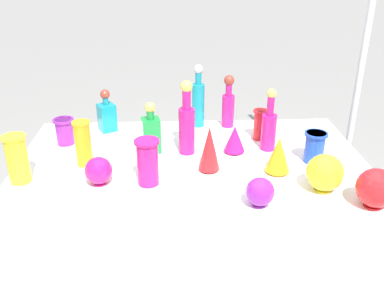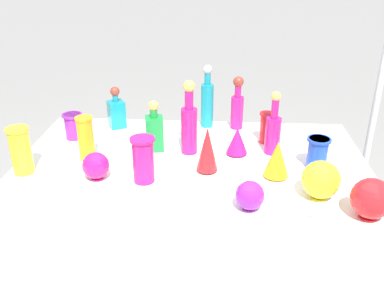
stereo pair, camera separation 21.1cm
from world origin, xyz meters
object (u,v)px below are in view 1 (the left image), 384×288
Objects in this scene: square_decanter_1 at (107,115)px; slender_vase_4 at (83,142)px; slender_vase_0 at (315,146)px; tall_bottle_0 at (228,104)px; fluted_vase_0 at (209,148)px; fluted_vase_2 at (235,139)px; round_bowl_2 at (376,188)px; tall_bottle_1 at (269,127)px; slender_vase_1 at (64,130)px; round_bowl_3 at (260,192)px; square_decanter_0 at (151,132)px; tall_bottle_2 at (198,101)px; tall_bottle_3 at (187,124)px; slender_vase_5 at (17,158)px; fluted_vase_1 at (278,155)px; slender_vase_3 at (148,161)px; slender_vase_2 at (260,123)px; round_bowl_0 at (325,173)px; round_bowl_1 at (99,171)px; canopy_pole at (362,63)px.

square_decanter_1 is 1.10× the size of slender_vase_4.
tall_bottle_0 is at bearing 127.34° from slender_vase_0.
fluted_vase_0 reaches higher than fluted_vase_2.
round_bowl_2 is at bearing -35.62° from square_decanter_1.
fluted_vase_2 is at bearing -169.86° from tall_bottle_1.
round_bowl_3 is at bearing -35.07° from slender_vase_1.
square_decanter_0 reaches higher than fluted_vase_0.
tall_bottle_2 is 0.96× the size of tall_bottle_3.
tall_bottle_2 is at bearing 77.56° from tall_bottle_3.
round_bowl_2 is at bearing -53.64° from tall_bottle_2.
slender_vase_5 is 1.20m from fluted_vase_1.
tall_bottle_0 is at bearing 53.68° from tall_bottle_3.
tall_bottle_3 is 0.23m from fluted_vase_0.
tall_bottle_3 is 0.65m from slender_vase_0.
fluted_vase_0 reaches higher than slender_vase_3.
tall_bottle_1 is at bearing -80.87° from slender_vase_2.
slender_vase_3 is 0.94× the size of fluted_vase_0.
slender_vase_3 is (-0.44, -0.67, -0.02)m from tall_bottle_0.
slender_vase_2 reaches higher than round_bowl_0.
round_bowl_1 is (-0.51, -0.11, -0.05)m from fluted_vase_0.
tall_bottle_0 is 0.84× the size of tall_bottle_2.
slender_vase_3 is at bearing -67.03° from square_decanter_1.
slender_vase_1 is at bearing 74.32° from slender_vase_5.
canopy_pole is (1.36, 0.66, 0.18)m from square_decanter_0.
tall_bottle_0 is 1.98× the size of slender_vase_0.
slender_vase_2 is at bearing 19.60° from slender_vase_5.
slender_vase_0 is (0.82, -0.16, -0.02)m from square_decanter_0.
slender_vase_4 is 1.00× the size of slender_vase_5.
slender_vase_0 is 0.84m from slender_vase_3.
tall_bottle_2 is at bearing 91.94° from fluted_vase_0.
square_decanter_1 is 0.63m from round_bowl_1.
slender_vase_5 is 0.88m from fluted_vase_0.
round_bowl_1 is at bearing -158.25° from tall_bottle_1.
slender_vase_1 is at bearing -139.49° from square_decanter_1.
tall_bottle_1 reaches higher than tall_bottle_0.
round_bowl_0 is at bearing -46.74° from fluted_vase_1.
fluted_vase_2 is 1.18m from canopy_pole.
slender_vase_0 is at bearing -12.13° from slender_vase_1.
tall_bottle_1 is 0.26m from fluted_vase_1.
slender_vase_3 is (-0.19, -0.32, -0.05)m from tall_bottle_3.
slender_vase_5 is (-0.59, -0.29, 0.01)m from square_decanter_0.
slender_vase_5 reaches higher than slender_vase_0.
round_bowl_3 is at bearing -77.10° from tall_bottle_2.
slender_vase_2 is (0.41, 0.15, -0.07)m from tall_bottle_3.
square_decanter_1 reaches higher than round_bowl_2.
tall_bottle_1 is 1.01m from canopy_pole.
slender_vase_1 is at bearing 155.71° from fluted_vase_0.
tall_bottle_0 reaches higher than slender_vase_4.
fluted_vase_0 is at bearing 21.37° from slender_vase_3.
tall_bottle_0 is 1.03m from round_bowl_2.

